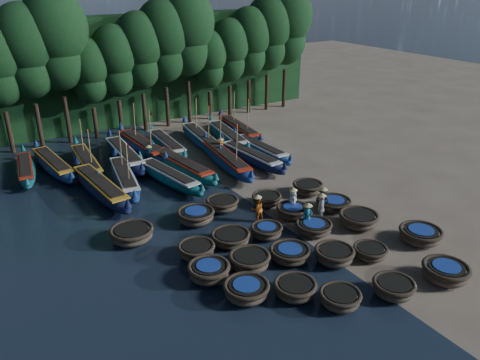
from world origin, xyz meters
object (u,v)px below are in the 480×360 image
long_boat_5 (182,166)px  long_boat_8 (260,149)px  long_boat_14 (167,144)px  long_boat_4 (169,177)px  coracle_16 (231,238)px  coracle_23 (267,199)px  coracle_8 (370,252)px  fisherman_4 (321,208)px  coracle_2 (340,298)px  long_boat_9 (26,169)px  coracle_22 (222,204)px  coracle_3 (394,288)px  coracle_4 (445,272)px  coracle_19 (334,204)px  long_boat_2 (100,187)px  fisherman_1 (307,215)px  coracle_12 (290,253)px  fisherman_2 (257,208)px  long_boat_7 (251,157)px  long_boat_12 (125,155)px  long_boat_17 (239,130)px  coracle_9 (420,235)px  long_boat_10 (53,164)px  long_boat_13 (142,146)px  coracle_11 (250,260)px  coracle_20 (132,234)px  coracle_18 (293,211)px  fisherman_5 (149,155)px  coracle_17 (267,231)px  long_boat_16 (228,136)px  coracle_5 (246,290)px  fisherman_3 (323,199)px  coracle_14 (359,219)px  coracle_6 (295,288)px  coracle_15 (196,250)px  coracle_24 (308,188)px  long_boat_3 (125,178)px  fisherman_0 (293,200)px  coracle_10 (209,271)px  fisherman_6 (221,147)px  long_boat_11 (87,162)px  coracle_13 (314,227)px  coracle_21 (196,216)px  long_boat_6 (226,160)px

long_boat_5 → long_boat_8: size_ratio=1.09×
long_boat_14 → long_boat_4: bearing=-109.5°
coracle_16 → coracle_23: bearing=33.1°
coracle_8 → fisherman_4: size_ratio=1.04×
coracle_2 → long_boat_9: long_boat_9 is taller
coracle_22 → long_boat_14: bearing=82.7°
coracle_3 → coracle_4: 3.03m
coracle_19 → long_boat_4: (-7.00, 9.03, 0.13)m
long_boat_2 → fisherman_1: size_ratio=5.14×
coracle_12 → fisherman_2: 4.42m
coracle_23 → long_boat_7: (3.07, 6.48, 0.15)m
long_boat_12 → long_boat_17: (10.93, 0.83, -0.01)m
coracle_9 → fisherman_4: 5.55m
long_boat_10 → long_boat_2: bearing=-79.9°
long_boat_14 → coracle_19: bearing=-70.8°
long_boat_13 → fisherman_4: (4.57, -16.63, 0.34)m
coracle_4 → coracle_9: (1.93, 2.95, -0.03)m
coracle_11 → coracle_12: coracle_11 is taller
coracle_20 → long_boat_7: size_ratio=0.34×
coracle_18 → fisherman_4: size_ratio=1.16×
coracle_11 → fisherman_5: size_ratio=1.36×
coracle_17 → long_boat_16: long_boat_16 is taller
coracle_23 → coracle_22: bearing=162.0°
coracle_5 → coracle_9: 10.67m
long_boat_2 → fisherman_1: fisherman_1 is taller
fisherman_3 → coracle_14: bearing=1.4°
coracle_6 → fisherman_2: bearing=69.6°
coracle_15 → coracle_24: coracle_24 is taller
long_boat_3 → fisherman_0: 11.88m
coracle_3 → coracle_10: size_ratio=1.08×
coracle_6 → coracle_19: bearing=36.8°
coracle_22 → fisherman_6: 9.10m
long_boat_5 → long_boat_10: long_boat_5 is taller
long_boat_17 → fisherman_6: long_boat_17 is taller
coracle_16 → long_boat_16: bearing=59.9°
long_boat_11 → long_boat_4: bearing=-50.7°
coracle_8 → coracle_11: bearing=157.0°
long_boat_11 → fisherman_4: 18.12m
coracle_13 → long_boat_16: long_boat_16 is taller
coracle_16 → long_boat_2: long_boat_2 is taller
long_boat_7 → fisherman_4: (-1.70, -10.01, 0.40)m
coracle_19 → fisherman_5: size_ratio=1.48×
coracle_21 → coracle_18: bearing=-25.3°
coracle_24 → coracle_13: bearing=-125.8°
coracle_2 → fisherman_1: (3.11, 6.03, 0.49)m
coracle_5 → long_boat_17: (11.99, 19.86, 0.15)m
long_boat_14 → coracle_20: bearing=-118.1°
coracle_22 → fisherman_4: fisherman_4 is taller
long_boat_6 → fisherman_1: bearing=-87.3°
coracle_8 → coracle_24: 7.94m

